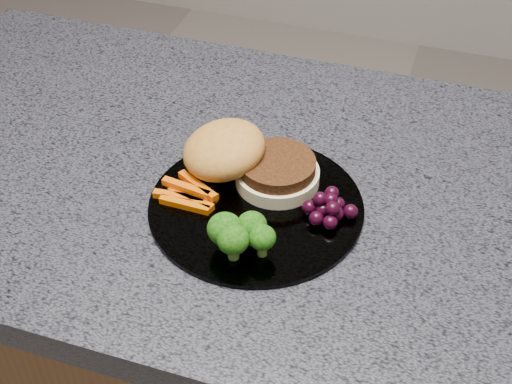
% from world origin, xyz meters
% --- Properties ---
extents(countertop, '(1.20, 0.60, 0.04)m').
position_xyz_m(countertop, '(0.00, 0.00, 0.88)').
color(countertop, '#43434C').
rests_on(countertop, island_cabinet).
extents(plate, '(0.26, 0.26, 0.01)m').
position_xyz_m(plate, '(-0.03, -0.05, 0.90)').
color(plate, white).
rests_on(plate, countertop).
extents(burger, '(0.20, 0.14, 0.06)m').
position_xyz_m(burger, '(-0.06, -0.01, 0.93)').
color(burger, beige).
rests_on(burger, plate).
extents(carrot_sticks, '(0.08, 0.05, 0.02)m').
position_xyz_m(carrot_sticks, '(-0.11, -0.07, 0.91)').
color(carrot_sticks, '#D35503').
rests_on(carrot_sticks, plate).
extents(broccoli, '(0.08, 0.06, 0.05)m').
position_xyz_m(broccoli, '(-0.02, -0.13, 0.93)').
color(broccoli, '#557B2C').
rests_on(broccoli, plate).
extents(grape_bunch, '(0.07, 0.05, 0.03)m').
position_xyz_m(grape_bunch, '(0.06, -0.04, 0.92)').
color(grape_bunch, black).
rests_on(grape_bunch, plate).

